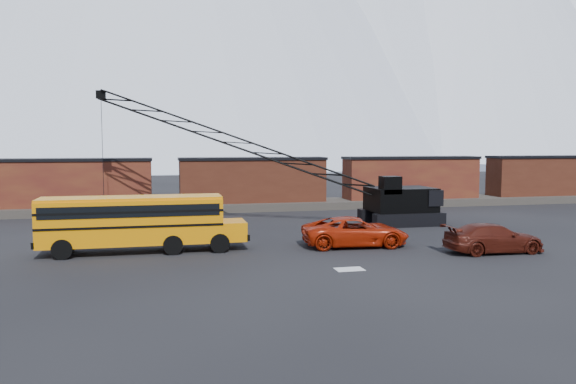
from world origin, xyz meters
name	(u,v)px	position (x,y,z in m)	size (l,w,h in m)	color
ground	(317,254)	(0.00, 0.00, 0.00)	(160.00, 160.00, 0.00)	black
gravel_berm	(253,205)	(0.00, 22.00, 0.35)	(120.00, 5.00, 0.70)	#443E38
boxcar_west_near	(72,183)	(-16.00, 22.00, 2.76)	(13.70, 3.10, 4.17)	#491715
boxcar_mid	(253,180)	(0.00, 22.00, 2.76)	(13.70, 3.10, 4.17)	#492114
boxcar_east_near	(411,178)	(16.00, 22.00, 2.76)	(13.70, 3.10, 4.17)	#491715
boxcar_east_far	(550,175)	(32.00, 22.00, 2.76)	(13.70, 3.10, 4.17)	#492114
snow_patch	(349,269)	(0.50, -4.00, 0.01)	(1.40, 0.90, 0.02)	silver
school_bus	(139,221)	(-9.72, 2.81, 1.79)	(11.65, 2.65, 3.19)	orange
red_pickup	(355,232)	(2.90, 1.86, 0.89)	(2.94, 6.38, 1.77)	#A81F08
maroon_suv	(493,238)	(9.89, -1.74, 0.82)	(2.30, 5.66, 1.64)	#46140C
crawler_crane	(245,146)	(-2.12, 12.62, 6.01)	(25.50, 7.66, 10.36)	black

